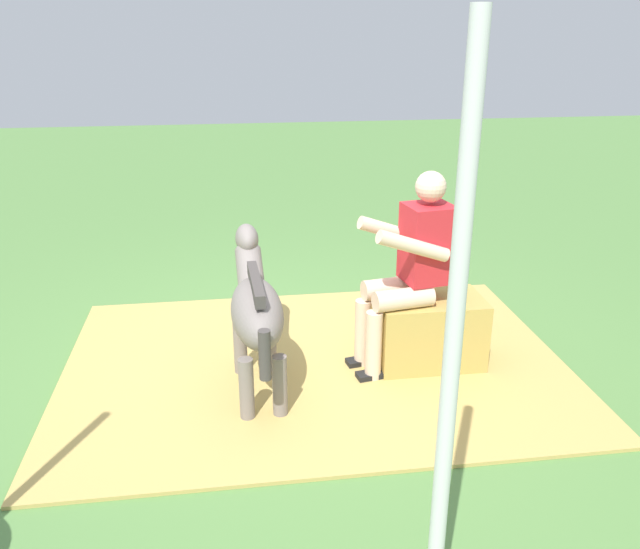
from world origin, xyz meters
The scene contains 7 objects.
ground_plane centered at (0.00, 0.00, 0.00)m, with size 24.00×24.00×0.00m, color #568442.
hay_patch centered at (-0.19, 0.15, 0.01)m, with size 3.47×2.47×0.02m, color tan.
hay_bale centered at (-0.97, 0.24, 0.25)m, with size 0.72×0.44×0.50m, color tan.
person_seated centered at (-0.81, 0.26, 0.77)m, with size 0.70×0.49×1.38m.
pony_standing centered at (0.22, 0.39, 0.58)m, with size 0.35×1.35×0.95m.
soda_bottle centered at (-1.49, -0.20, 0.13)m, with size 0.07×0.07×0.28m.
tent_pole_left centered at (-0.34, 2.37, 1.15)m, with size 0.06×0.06×2.30m, color silver.
Camera 1 is at (0.35, 4.15, 2.25)m, focal length 36.44 mm.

